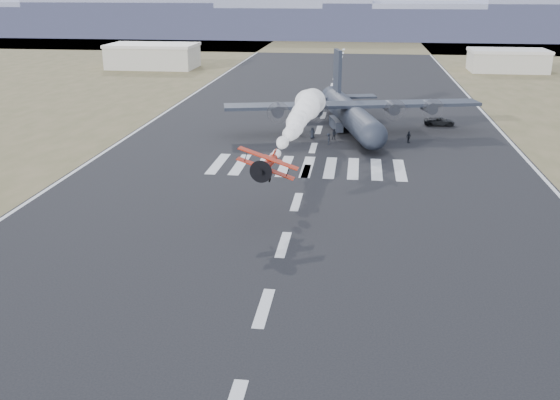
% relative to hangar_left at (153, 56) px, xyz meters
% --- Properties ---
extents(scrub_far, '(500.00, 80.00, 0.00)m').
position_rel_hangar_left_xyz_m(scrub_far, '(52.00, 85.00, -3.41)').
color(scrub_far, brown).
rests_on(scrub_far, ground).
extents(runway_markings, '(60.00, 260.00, 0.01)m').
position_rel_hangar_left_xyz_m(runway_markings, '(52.00, -85.00, -3.40)').
color(runway_markings, silver).
rests_on(runway_markings, ground).
extents(ridge_seg_b, '(150.00, 50.00, 15.00)m').
position_rel_hangar_left_xyz_m(ridge_seg_b, '(-78.00, 115.00, 4.09)').
color(ridge_seg_b, gray).
rests_on(ridge_seg_b, ground).
extents(ridge_seg_c, '(150.00, 50.00, 17.00)m').
position_rel_hangar_left_xyz_m(ridge_seg_c, '(-13.00, 115.00, 5.09)').
color(ridge_seg_c, gray).
rests_on(ridge_seg_c, ground).
extents(ridge_seg_d, '(150.00, 50.00, 13.00)m').
position_rel_hangar_left_xyz_m(ridge_seg_d, '(52.00, 115.00, 3.09)').
color(ridge_seg_d, gray).
rests_on(ridge_seg_d, ground).
extents(ridge_seg_e, '(150.00, 50.00, 15.00)m').
position_rel_hangar_left_xyz_m(ridge_seg_e, '(117.00, 115.00, 4.09)').
color(ridge_seg_e, gray).
rests_on(ridge_seg_e, ground).
extents(hangar_left, '(24.50, 14.50, 6.70)m').
position_rel_hangar_left_xyz_m(hangar_left, '(0.00, 0.00, 0.00)').
color(hangar_left, '#ABA698').
rests_on(hangar_left, ground).
extents(hangar_right, '(20.50, 12.50, 5.90)m').
position_rel_hangar_left_xyz_m(hangar_right, '(98.00, 5.00, -0.40)').
color(hangar_right, '#ABA698').
rests_on(hangar_right, ground).
extents(aerobatic_biplane, '(6.13, 5.69, 3.31)m').
position_rel_hangar_left_xyz_m(aerobatic_biplane, '(49.45, -113.95, 2.20)').
color(aerobatic_biplane, red).
extents(smoke_trail, '(3.99, 34.24, 3.99)m').
position_rel_hangar_left_xyz_m(smoke_trail, '(50.74, -86.02, 2.45)').
color(smoke_trail, white).
extents(transport_aircraft, '(40.74, 33.32, 11.85)m').
position_rel_hangar_left_xyz_m(transport_aircraft, '(57.00, -72.70, -0.35)').
color(transport_aircraft, black).
rests_on(transport_aircraft, ground).
extents(support_vehicle, '(5.12, 2.42, 1.42)m').
position_rel_hangar_left_xyz_m(support_vehicle, '(72.02, -67.04, -2.70)').
color(support_vehicle, black).
rests_on(support_vehicle, ground).
extents(crew_a, '(0.70, 0.79, 1.89)m').
position_rel_hangar_left_xyz_m(crew_a, '(60.30, -82.99, -2.46)').
color(crew_a, black).
rests_on(crew_a, ground).
extents(crew_b, '(0.83, 0.52, 1.69)m').
position_rel_hangar_left_xyz_m(crew_b, '(54.83, -79.48, -2.56)').
color(crew_b, black).
rests_on(crew_b, ground).
extents(crew_c, '(0.59, 1.13, 1.70)m').
position_rel_hangar_left_xyz_m(crew_c, '(54.07, -82.59, -2.56)').
color(crew_c, black).
rests_on(crew_c, ground).
extents(crew_d, '(1.13, 1.10, 1.78)m').
position_rel_hangar_left_xyz_m(crew_d, '(66.03, -80.10, -2.52)').
color(crew_d, black).
rests_on(crew_d, ground).
extents(crew_e, '(0.91, 0.63, 1.74)m').
position_rel_hangar_left_xyz_m(crew_e, '(51.39, -79.08, -2.54)').
color(crew_e, black).
rests_on(crew_e, ground).
extents(crew_f, '(1.51, 1.30, 1.64)m').
position_rel_hangar_left_xyz_m(crew_f, '(59.14, -83.41, -2.59)').
color(crew_f, black).
rests_on(crew_f, ground).
extents(crew_g, '(0.74, 0.80, 1.76)m').
position_rel_hangar_left_xyz_m(crew_g, '(57.59, -76.07, -2.53)').
color(crew_g, black).
rests_on(crew_g, ground).
extents(crew_h, '(0.95, 1.07, 1.88)m').
position_rel_hangar_left_xyz_m(crew_h, '(49.19, -76.20, -2.47)').
color(crew_h, black).
rests_on(crew_h, ground).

